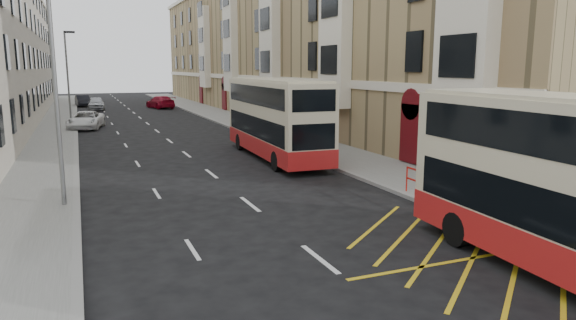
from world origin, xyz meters
name	(u,v)px	position (x,y,z in m)	size (l,w,h in m)	color
pavement_right	(268,131)	(8.00, 30.00, 0.07)	(4.00, 120.00, 0.15)	slate
pavement_left	(52,142)	(-7.50, 30.00, 0.07)	(3.00, 120.00, 0.15)	slate
kerb_right	(244,132)	(6.00, 30.00, 0.07)	(0.25, 120.00, 0.15)	gray
kerb_left	(76,141)	(-6.00, 30.00, 0.07)	(0.25, 120.00, 0.15)	gray
road_markings	(141,118)	(0.00, 45.00, 0.01)	(10.00, 110.00, 0.01)	silver
terrace_right	(279,44)	(14.88, 45.38, 7.52)	(10.75, 79.00, 15.25)	#9E8A5B
guard_railing	(463,192)	(6.25, 5.75, 0.86)	(0.06, 6.56, 1.01)	red
street_lamp_near	(56,79)	(-6.35, 12.00, 4.64)	(0.93, 0.18, 8.00)	slate
street_lamp_far	(68,72)	(-6.35, 42.00, 4.64)	(0.93, 0.18, 8.00)	slate
double_decker_rear	(275,118)	(4.39, 18.86, 2.24)	(2.95, 11.13, 4.41)	beige
pedestrian_far	(522,202)	(6.35, 3.34, 1.10)	(1.12, 0.47, 1.91)	black
white_van	(86,120)	(-5.20, 37.79, 0.72)	(2.40, 5.20, 1.45)	white
car_silver	(96,103)	(-3.73, 57.32, 0.79)	(1.87, 4.64, 1.58)	#A3A5AA
car_dark	(83,101)	(-5.14, 64.34, 0.73)	(1.54, 4.42, 1.46)	black
car_red	(160,102)	(3.76, 57.33, 0.77)	(2.14, 5.28, 1.53)	maroon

